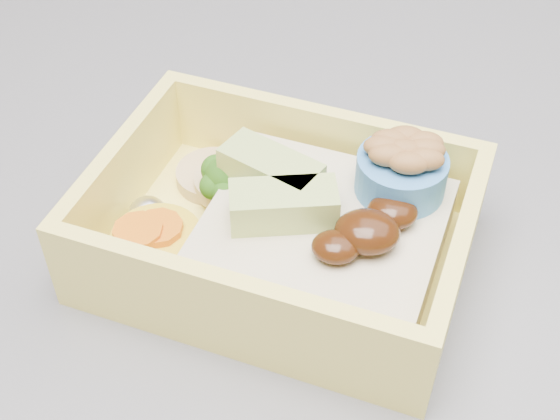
{
  "coord_description": "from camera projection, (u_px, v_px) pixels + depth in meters",
  "views": [
    {
      "loc": [
        0.07,
        -0.29,
        1.23
      ],
      "look_at": [
        0.04,
        -0.01,
        0.96
      ],
      "focal_mm": 50.0,
      "sensor_mm": 36.0,
      "label": 1
    }
  ],
  "objects": [
    {
      "name": "bento_box",
      "position": [
        293.0,
        227.0,
        0.4
      ],
      "size": [
        0.22,
        0.18,
        0.07
      ],
      "rotation": [
        0.0,
        0.0,
        -0.26
      ],
      "color": "#FFEC69",
      "rests_on": "island"
    }
  ]
}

